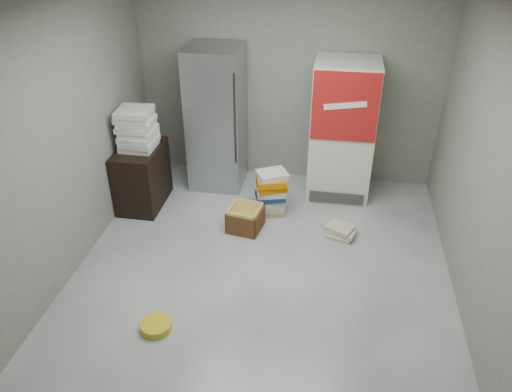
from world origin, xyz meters
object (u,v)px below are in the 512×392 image
at_px(wood_shelf, 142,176).
at_px(phonebook_stack_main, 271,193).
at_px(cardboard_box, 245,220).
at_px(coke_cooler, 342,130).
at_px(steel_fridge, 217,119).

height_order(wood_shelf, phonebook_stack_main, wood_shelf).
relative_size(phonebook_stack_main, cardboard_box, 1.34).
relative_size(coke_cooler, wood_shelf, 2.25).
xyz_separation_m(wood_shelf, phonebook_stack_main, (1.66, 0.03, -0.11)).
bearing_deg(wood_shelf, cardboard_box, -14.41).
bearing_deg(phonebook_stack_main, coke_cooler, 19.17).
xyz_separation_m(wood_shelf, cardboard_box, (1.41, -0.36, -0.27)).
height_order(steel_fridge, cardboard_box, steel_fridge).
distance_m(wood_shelf, phonebook_stack_main, 1.66).
relative_size(steel_fridge, phonebook_stack_main, 3.22).
bearing_deg(phonebook_stack_main, cardboard_box, -143.19).
relative_size(steel_fridge, wood_shelf, 2.37).
xyz_separation_m(steel_fridge, cardboard_box, (0.58, -1.09, -0.82)).
distance_m(coke_cooler, phonebook_stack_main, 1.24).
bearing_deg(steel_fridge, cardboard_box, -62.08).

